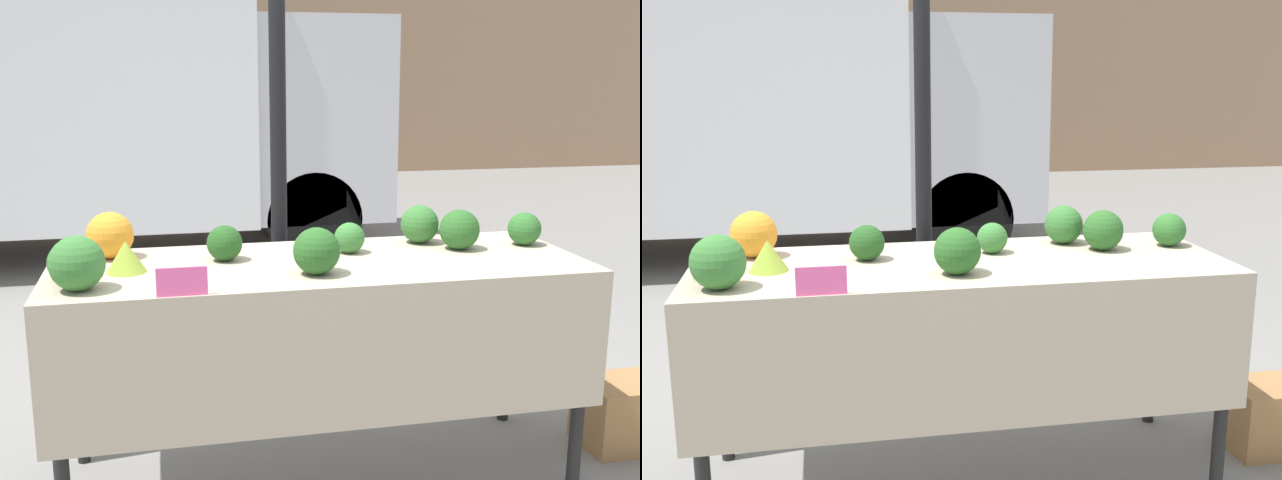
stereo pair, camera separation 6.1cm
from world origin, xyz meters
The scene contains 15 objects.
ground_plane centered at (0.00, 0.00, 0.00)m, with size 40.00×40.00×0.00m, color gray.
tent_pole centered at (-0.07, 0.54, 1.35)m, with size 0.07×0.07×2.71m.
parked_truck centered at (-1.39, 4.07, 1.42)m, with size 5.11×2.00×2.64m.
market_table centered at (0.00, -0.06, 0.74)m, with size 1.95×0.72×0.86m.
orange_cauliflower centered at (-0.76, 0.21, 0.95)m, with size 0.18×0.18×0.18m.
romanesco_head centered at (-0.69, -0.01, 0.92)m, with size 0.14×0.14×0.11m.
broccoli_head_0 centered at (-0.05, -0.18, 0.95)m, with size 0.16×0.16×0.16m.
broccoli_head_1 centered at (0.58, 0.08, 0.94)m, with size 0.16×0.16×0.16m.
broccoli_head_2 centered at (0.86, 0.09, 0.93)m, with size 0.13×0.13×0.13m.
broccoli_head_3 centered at (-0.88, -0.08, 0.93)m, with size 0.12×0.12×0.12m.
broccoli_head_4 centered at (-0.34, 0.08, 0.93)m, with size 0.13×0.13×0.13m.
broccoli_head_5 centered at (0.14, 0.11, 0.92)m, with size 0.12×0.12×0.12m.
broccoli_head_6 centered at (0.46, 0.22, 0.94)m, with size 0.16×0.16×0.16m.
broccoli_head_7 centered at (-0.83, -0.22, 0.95)m, with size 0.18×0.18×0.18m.
price_sign centered at (-0.51, -0.35, 0.91)m, with size 0.16×0.01×0.09m.
Camera 2 is at (-0.50, -2.63, 1.53)m, focal length 42.00 mm.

